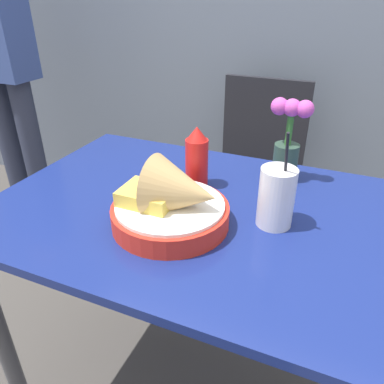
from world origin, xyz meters
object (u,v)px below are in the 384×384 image
object	(u,v)px
food_basket	(174,204)
drink_cup	(276,200)
chair_far_window	(257,161)
ketchup_bottle	(197,158)
flower_vase	(288,142)

from	to	relation	value
food_basket	drink_cup	bearing A→B (deg)	23.91
chair_far_window	drink_cup	xyz separation A→B (m)	(0.24, -0.84, 0.29)
chair_far_window	ketchup_bottle	world-z (taller)	ketchup_bottle
chair_far_window	drink_cup	distance (m)	0.91
chair_far_window	food_basket	distance (m)	0.97
chair_far_window	drink_cup	world-z (taller)	drink_cup
drink_cup	chair_far_window	bearing A→B (deg)	105.81
chair_far_window	food_basket	bearing A→B (deg)	-89.10
food_basket	drink_cup	size ratio (longest dim) A/B	1.14
chair_far_window	ketchup_bottle	bearing A→B (deg)	-91.37
food_basket	flower_vase	world-z (taller)	flower_vase
food_basket	ketchup_bottle	xyz separation A→B (m)	(-0.03, 0.22, 0.03)
ketchup_bottle	flower_vase	xyz separation A→B (m)	(0.23, 0.14, 0.03)
chair_far_window	flower_vase	xyz separation A→B (m)	(0.21, -0.57, 0.34)
ketchup_bottle	flower_vase	distance (m)	0.27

